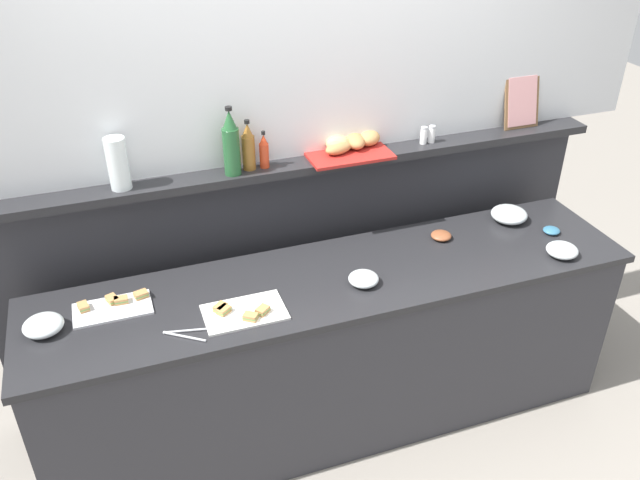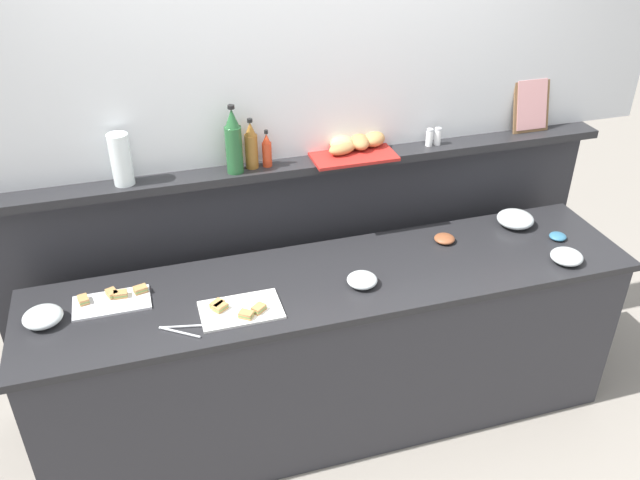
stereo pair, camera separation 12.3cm
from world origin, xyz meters
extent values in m
plane|color=gray|center=(0.00, 0.60, 0.00)|extent=(12.00, 12.00, 0.00)
cube|color=#2D2D33|center=(0.00, 0.00, 0.43)|extent=(2.74, 0.59, 0.86)
cube|color=#232326|center=(0.00, 0.00, 0.88)|extent=(2.78, 0.63, 0.03)
cube|color=#2D2D33|center=(0.00, 0.49, 0.62)|extent=(3.07, 0.08, 1.25)
cube|color=#232326|center=(0.00, 0.44, 1.27)|extent=(3.07, 0.22, 0.04)
cube|color=silver|center=(0.00, 0.51, 1.94)|extent=(3.67, 0.08, 1.31)
cube|color=white|center=(-0.46, -0.12, 0.90)|extent=(0.34, 0.21, 0.01)
cube|color=#B7844C|center=(-0.39, -0.16, 0.91)|extent=(0.07, 0.07, 0.01)
cube|color=#66994C|center=(-0.39, -0.16, 0.92)|extent=(0.07, 0.07, 0.01)
cube|color=#B7844C|center=(-0.39, -0.16, 0.92)|extent=(0.07, 0.07, 0.01)
cube|color=#B7844C|center=(-0.45, -0.18, 0.91)|extent=(0.07, 0.07, 0.01)
cube|color=#66994C|center=(-0.45, -0.18, 0.92)|extent=(0.07, 0.07, 0.01)
cube|color=#B7844C|center=(-0.45, -0.18, 0.92)|extent=(0.07, 0.07, 0.01)
cube|color=#B7844C|center=(-0.54, -0.10, 0.91)|extent=(0.07, 0.07, 0.01)
cube|color=#66994C|center=(-0.54, -0.10, 0.92)|extent=(0.07, 0.07, 0.01)
cube|color=#B7844C|center=(-0.54, -0.10, 0.92)|extent=(0.07, 0.07, 0.01)
cube|color=#B7844C|center=(-0.55, -0.08, 0.91)|extent=(0.07, 0.07, 0.01)
cube|color=#66994C|center=(-0.55, -0.08, 0.92)|extent=(0.07, 0.07, 0.01)
cube|color=#B7844C|center=(-0.55, -0.08, 0.92)|extent=(0.07, 0.07, 0.01)
cube|color=silver|center=(-0.98, 0.09, 0.90)|extent=(0.32, 0.17, 0.01)
cube|color=#B7844C|center=(-0.97, 0.13, 0.91)|extent=(0.06, 0.07, 0.01)
cube|color=#66994C|center=(-0.97, 0.13, 0.92)|extent=(0.06, 0.07, 0.01)
cube|color=#B7844C|center=(-0.97, 0.13, 0.92)|extent=(0.06, 0.07, 0.01)
cube|color=#B7844C|center=(-0.85, 0.12, 0.91)|extent=(0.06, 0.05, 0.01)
cube|color=#66994C|center=(-0.85, 0.12, 0.92)|extent=(0.06, 0.05, 0.01)
cube|color=#B7844C|center=(-0.85, 0.12, 0.92)|extent=(0.06, 0.05, 0.01)
cube|color=#B7844C|center=(-1.09, 0.12, 0.91)|extent=(0.05, 0.06, 0.01)
cube|color=#66994C|center=(-1.09, 0.12, 0.92)|extent=(0.05, 0.06, 0.01)
cube|color=#B7844C|center=(-1.09, 0.12, 0.92)|extent=(0.05, 0.06, 0.01)
cube|color=#B7844C|center=(-0.94, 0.11, 0.91)|extent=(0.06, 0.04, 0.01)
cube|color=#66994C|center=(-0.94, 0.11, 0.92)|extent=(0.06, 0.04, 0.01)
cube|color=#B7844C|center=(-0.94, 0.11, 0.92)|extent=(0.06, 0.04, 0.01)
ellipsoid|color=silver|center=(0.09, -0.09, 0.92)|extent=(0.14, 0.14, 0.05)
ellipsoid|color=#E5CC66|center=(0.09, -0.09, 0.91)|extent=(0.11, 0.11, 0.03)
ellipsoid|color=silver|center=(-1.25, 0.03, 0.93)|extent=(0.16, 0.16, 0.06)
ellipsoid|color=#599959|center=(-1.25, 0.03, 0.91)|extent=(0.13, 0.13, 0.04)
ellipsoid|color=silver|center=(1.01, 0.18, 0.93)|extent=(0.19, 0.19, 0.07)
ellipsoid|color=#BF4C3F|center=(1.01, 0.18, 0.92)|extent=(0.14, 0.14, 0.04)
ellipsoid|color=silver|center=(1.06, -0.19, 0.92)|extent=(0.15, 0.15, 0.06)
ellipsoid|color=#BF4C3F|center=(1.06, -0.19, 0.91)|extent=(0.12, 0.12, 0.04)
ellipsoid|color=teal|center=(1.15, 0.00, 0.91)|extent=(0.08, 0.08, 0.03)
ellipsoid|color=brown|center=(0.60, 0.14, 0.91)|extent=(0.10, 0.10, 0.04)
cylinder|color=#B7BABF|center=(-0.71, -0.16, 0.90)|extent=(0.18, 0.05, 0.01)
cylinder|color=#B7BABF|center=(-0.72, -0.20, 0.90)|extent=(0.15, 0.11, 0.01)
sphere|color=#B7BABF|center=(-0.80, -0.14, 0.90)|extent=(0.01, 0.01, 0.01)
cylinder|color=#8E5B23|center=(-0.28, 0.42, 1.37)|extent=(0.06, 0.06, 0.16)
cone|color=#8E5B23|center=(-0.28, 0.42, 1.48)|extent=(0.05, 0.05, 0.06)
cylinder|color=black|center=(-0.28, 0.42, 1.52)|extent=(0.02, 0.02, 0.02)
cylinder|color=#23562D|center=(-0.36, 0.39, 1.40)|extent=(0.08, 0.08, 0.22)
cone|color=#23562D|center=(-0.36, 0.39, 1.55)|extent=(0.06, 0.06, 0.08)
cylinder|color=black|center=(-0.36, 0.39, 1.60)|extent=(0.03, 0.03, 0.02)
cylinder|color=red|center=(-0.21, 0.41, 1.34)|extent=(0.04, 0.04, 0.12)
cone|color=red|center=(-0.21, 0.41, 1.42)|extent=(0.04, 0.04, 0.04)
cylinder|color=black|center=(-0.21, 0.41, 1.46)|extent=(0.02, 0.02, 0.02)
cylinder|color=white|center=(0.61, 0.41, 1.32)|extent=(0.03, 0.03, 0.08)
cylinder|color=#B7BABF|center=(0.61, 0.41, 1.37)|extent=(0.03, 0.03, 0.01)
cylinder|color=white|center=(0.65, 0.41, 1.32)|extent=(0.03, 0.03, 0.08)
cylinder|color=#B7BABF|center=(0.65, 0.41, 1.37)|extent=(0.03, 0.03, 0.01)
cube|color=#B2231E|center=(0.20, 0.41, 1.29)|extent=(0.40, 0.26, 0.02)
ellipsoid|color=#B7844C|center=(0.33, 0.46, 1.34)|extent=(0.16, 0.16, 0.07)
ellipsoid|color=tan|center=(0.16, 0.44, 1.33)|extent=(0.16, 0.17, 0.06)
ellipsoid|color=#AD7A47|center=(0.26, 0.45, 1.34)|extent=(0.12, 0.17, 0.07)
ellipsoid|color=tan|center=(0.17, 0.45, 1.34)|extent=(0.13, 0.12, 0.07)
ellipsoid|color=#AD7A47|center=(0.15, 0.41, 1.33)|extent=(0.17, 0.12, 0.06)
cube|color=brown|center=(1.18, 0.45, 1.42)|extent=(0.20, 0.07, 0.28)
cube|color=#CC8C8C|center=(1.18, 0.45, 1.43)|extent=(0.17, 0.06, 0.25)
cylinder|color=silver|center=(-0.85, 0.41, 1.40)|extent=(0.09, 0.09, 0.23)
camera|label=1|loc=(-0.89, -2.27, 2.58)|focal=36.82mm
camera|label=2|loc=(-0.77, -2.31, 2.58)|focal=36.82mm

